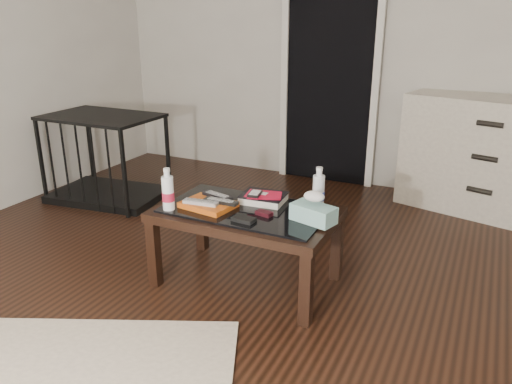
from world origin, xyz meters
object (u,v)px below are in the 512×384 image
(water_bottle_left, at_px, (168,189))
(water_bottle_right, at_px, (319,188))
(textbook, at_px, (263,198))
(tissue_box, at_px, (313,213))
(coffee_table, at_px, (246,219))
(dresser, at_px, (485,156))
(pet_crate, at_px, (107,172))

(water_bottle_left, bearing_deg, water_bottle_right, 26.80)
(textbook, bearing_deg, tissue_box, -26.95)
(coffee_table, relative_size, tissue_box, 4.35)
(textbook, bearing_deg, dresser, 51.84)
(water_bottle_left, xyz_separation_m, tissue_box, (0.78, 0.18, -0.07))
(tissue_box, bearing_deg, pet_crate, 175.68)
(pet_crate, bearing_deg, dresser, 13.20)
(textbook, height_order, water_bottle_left, water_bottle_left)
(coffee_table, bearing_deg, water_bottle_left, -152.70)
(tissue_box, bearing_deg, water_bottle_right, 117.70)
(water_bottle_right, distance_m, tissue_box, 0.21)
(dresser, xyz_separation_m, pet_crate, (-2.85, -1.05, -0.22))
(pet_crate, distance_m, water_bottle_right, 2.15)
(pet_crate, height_order, water_bottle_right, pet_crate)
(water_bottle_left, relative_size, water_bottle_right, 1.00)
(textbook, bearing_deg, water_bottle_right, 3.43)
(textbook, relative_size, tissue_box, 1.09)
(water_bottle_right, xyz_separation_m, tissue_box, (0.04, -0.19, -0.07))
(coffee_table, distance_m, pet_crate, 1.85)
(tissue_box, bearing_deg, dresser, 82.98)
(coffee_table, height_order, textbook, textbook)
(coffee_table, bearing_deg, water_bottle_right, 26.27)
(dresser, relative_size, water_bottle_right, 5.40)
(coffee_table, distance_m, tissue_box, 0.41)
(dresser, xyz_separation_m, water_bottle_right, (-0.80, -1.62, 0.13))
(coffee_table, relative_size, dresser, 0.78)
(textbook, distance_m, tissue_box, 0.39)
(water_bottle_right, bearing_deg, water_bottle_left, -153.20)
(water_bottle_right, bearing_deg, dresser, 63.67)
(coffee_table, distance_m, water_bottle_left, 0.47)
(textbook, height_order, tissue_box, tissue_box)
(pet_crate, xyz_separation_m, water_bottle_right, (2.05, -0.57, 0.35))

